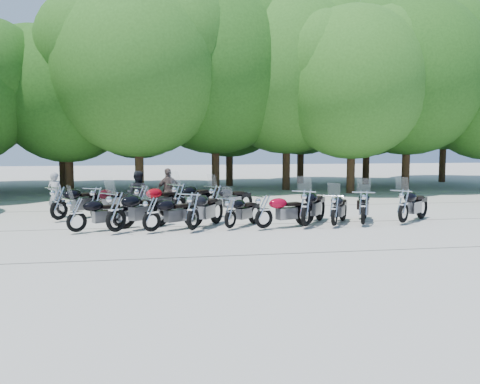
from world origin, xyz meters
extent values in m
plane|color=#A8A398|center=(0.00, 0.00, 0.00)|extent=(90.00, 90.00, 0.00)
cylinder|color=#3A2614|center=(-7.25, 12.84, 1.65)|extent=(0.44, 0.44, 3.31)
sphere|color=#286319|center=(-7.25, 12.84, 5.32)|extent=(7.31, 7.31, 7.31)
cylinder|color=#3A2614|center=(-3.57, 11.24, 1.97)|extent=(0.44, 0.44, 3.93)
sphere|color=#357721|center=(-3.57, 11.24, 6.33)|extent=(8.70, 8.70, 8.70)
cylinder|color=#3A2614|center=(0.54, 13.09, 2.06)|extent=(0.44, 0.44, 4.13)
sphere|color=#286319|center=(0.54, 13.09, 6.64)|extent=(9.13, 9.13, 9.13)
cylinder|color=#3A2614|center=(4.61, 13.20, 2.05)|extent=(0.44, 0.44, 4.09)
sphere|color=#357721|center=(4.61, 13.20, 6.58)|extent=(9.04, 9.04, 9.04)
cylinder|color=#3A2614|center=(7.55, 10.82, 1.81)|extent=(0.44, 0.44, 3.62)
sphere|color=#357721|center=(7.55, 10.82, 5.82)|extent=(8.00, 8.00, 8.00)
cylinder|color=#3A2614|center=(11.20, 11.78, 1.99)|extent=(0.44, 0.44, 3.98)
sphere|color=#286319|center=(11.20, 11.78, 6.40)|extent=(8.79, 8.79, 8.79)
cylinder|color=#3A2614|center=(-8.29, 16.97, 1.76)|extent=(0.44, 0.44, 3.52)
sphere|color=#357721|center=(-8.29, 16.97, 5.66)|extent=(7.78, 7.78, 7.78)
cylinder|color=#3A2614|center=(-3.76, 16.43, 1.71)|extent=(0.44, 0.44, 3.42)
sphere|color=#286319|center=(-3.76, 16.43, 5.50)|extent=(7.56, 7.56, 7.56)
cylinder|color=#3A2614|center=(1.80, 16.47, 1.78)|extent=(0.44, 0.44, 3.56)
sphere|color=#286319|center=(1.80, 16.47, 5.73)|extent=(7.88, 7.88, 7.88)
cylinder|color=#3A2614|center=(6.69, 17.47, 1.88)|extent=(0.44, 0.44, 3.76)
sphere|color=#286319|center=(6.69, 17.47, 6.04)|extent=(8.31, 8.31, 8.31)
cylinder|color=#3A2614|center=(10.68, 16.09, 1.81)|extent=(0.44, 0.44, 3.63)
sphere|color=#357721|center=(10.68, 16.09, 5.83)|extent=(8.02, 8.02, 8.02)
cylinder|color=#3A2614|center=(16.61, 17.02, 2.19)|extent=(0.44, 0.44, 4.37)
sphere|color=#286319|center=(16.61, 17.02, 7.03)|extent=(9.67, 9.67, 9.67)
imported|color=#949396|center=(-6.34, 4.09, 0.84)|extent=(0.72, 0.61, 1.67)
imported|color=black|center=(-3.42, 3.93, 0.85)|extent=(0.98, 0.86, 1.70)
imported|color=brown|center=(-2.27, 4.64, 0.87)|extent=(1.11, 0.77, 1.74)
camera|label=1|loc=(-2.72, -14.98, 2.77)|focal=38.00mm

